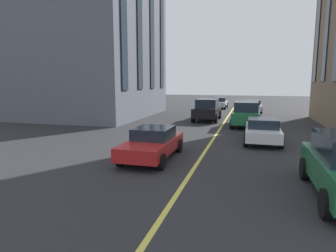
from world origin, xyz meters
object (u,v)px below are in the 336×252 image
(car_black_parked_b, at_px, (207,109))
(car_silver_parked_a, at_px, (219,103))
(car_white_far, at_px, (253,106))
(car_red_mid, at_px, (153,143))
(car_green_trailing, at_px, (246,114))
(car_white_near, at_px, (263,130))

(car_black_parked_b, xyz_separation_m, car_silver_parked_a, (12.14, 0.20, -0.27))
(car_white_far, relative_size, car_red_mid, 1.00)
(car_green_trailing, height_order, car_silver_parked_a, car_green_trailing)
(car_white_near, bearing_deg, car_black_parked_b, 26.83)
(car_green_trailing, relative_size, car_red_mid, 1.07)
(car_white_far, height_order, car_black_parked_b, car_black_parked_b)
(car_green_trailing, height_order, car_red_mid, car_green_trailing)
(car_white_far, distance_m, car_red_mid, 21.98)
(car_white_far, relative_size, car_black_parked_b, 0.94)
(car_black_parked_b, height_order, car_silver_parked_a, car_black_parked_b)
(car_white_far, xyz_separation_m, car_silver_parked_a, (4.07, 4.07, 0.00))
(car_white_far, relative_size, car_green_trailing, 0.94)
(car_green_trailing, bearing_deg, car_white_near, -170.40)
(car_white_far, bearing_deg, car_silver_parked_a, 45.04)
(car_white_near, xyz_separation_m, car_silver_parked_a, (20.69, 4.53, 0.00))
(car_silver_parked_a, bearing_deg, car_white_near, -167.66)
(car_green_trailing, xyz_separation_m, car_red_mid, (-10.80, 3.82, -0.27))
(car_white_near, relative_size, car_silver_parked_a, 1.00)
(car_white_far, height_order, car_white_near, same)
(car_white_near, xyz_separation_m, car_red_mid, (-4.92, 4.81, 0.00))
(car_red_mid, bearing_deg, car_green_trailing, -19.48)
(car_green_trailing, height_order, car_black_parked_b, same)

